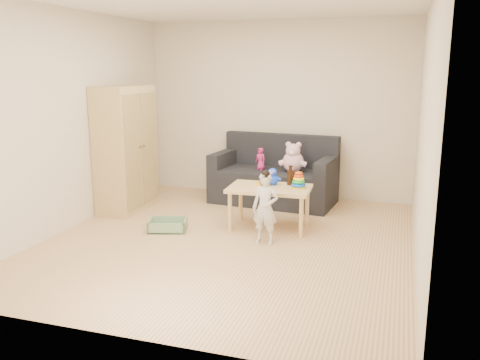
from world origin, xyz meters
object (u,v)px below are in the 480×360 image
(wardrobe, at_px, (126,149))
(sofa, at_px, (273,186))
(toddler, at_px, (265,209))
(play_table, at_px, (269,207))

(wardrobe, relative_size, sofa, 0.97)
(sofa, bearing_deg, toddler, -73.48)
(wardrobe, xyz_separation_m, toddler, (2.17, -0.78, -0.45))
(toddler, bearing_deg, wardrobe, 164.36)
(sofa, height_order, toddler, toddler)
(play_table, bearing_deg, toddler, -80.28)
(toddler, bearing_deg, play_table, 103.93)
(sofa, relative_size, toddler, 2.19)
(sofa, distance_m, play_table, 1.20)
(wardrobe, distance_m, play_table, 2.17)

